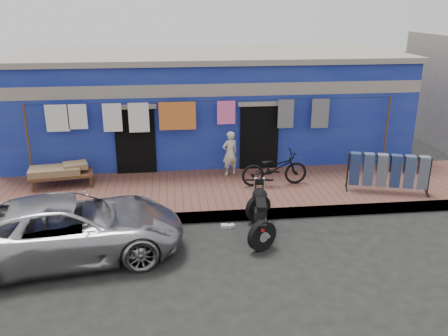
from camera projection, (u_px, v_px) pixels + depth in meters
ground at (235, 254)px, 9.61m from camera, size 80.00×80.00×0.00m
sidewalk at (220, 193)px, 12.39m from camera, size 28.00×3.00×0.25m
curb at (226, 216)px, 11.03m from camera, size 28.00×0.10×0.25m
building at (207, 103)px, 15.62m from camera, size 12.20×5.20×3.36m
clothesline at (183, 119)px, 12.91m from camera, size 10.06×0.06×2.10m
car at (68, 228)px, 9.29m from camera, size 4.86×2.79×1.29m
seated_person at (230, 153)px, 13.14m from camera, size 0.53×0.44×1.25m
bicycle at (275, 165)px, 12.40m from camera, size 1.78×0.72×1.13m
motorcycle at (260, 211)px, 10.22m from camera, size 1.05×1.89×1.12m
charpoy at (62, 175)px, 12.47m from camera, size 1.84×1.21×0.55m
jeans_rack at (388, 172)px, 12.00m from camera, size 2.33×1.62×1.00m
litter_a at (225, 226)px, 10.72m from camera, size 0.18×0.14×0.07m
litter_b at (231, 226)px, 10.72m from camera, size 0.18×0.17×0.07m
litter_c at (265, 224)px, 10.80m from camera, size 0.25×0.26×0.08m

